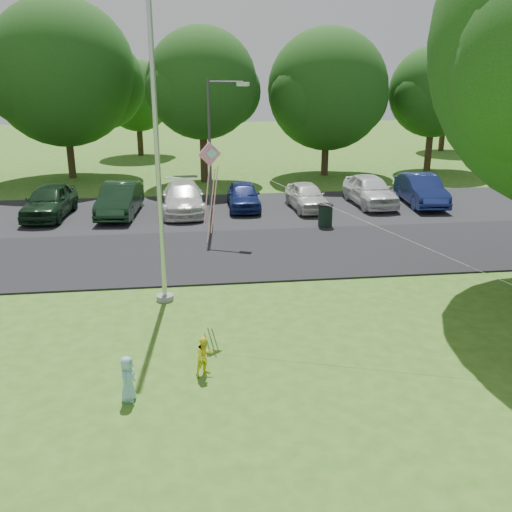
{
  "coord_description": "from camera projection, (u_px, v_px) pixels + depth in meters",
  "views": [
    {
      "loc": [
        -2.81,
        -10.79,
        6.61
      ],
      "look_at": [
        -0.91,
        4.0,
        1.6
      ],
      "focal_mm": 40.0,
      "sensor_mm": 36.0,
      "label": 1
    }
  ],
  "objects": [
    {
      "name": "ground",
      "position": [
        320.0,
        380.0,
        12.59
      ],
      "size": [
        120.0,
        120.0,
        0.0
      ],
      "primitive_type": "plane",
      "color": "#38681B",
      "rests_on": "ground"
    },
    {
      "name": "park_road",
      "position": [
        263.0,
        253.0,
        21.04
      ],
      "size": [
        60.0,
        6.0,
        0.06
      ],
      "primitive_type": "cube",
      "color": "black",
      "rests_on": "ground"
    },
    {
      "name": "parking_strip",
      "position": [
        244.0,
        210.0,
        27.15
      ],
      "size": [
        42.0,
        7.0,
        0.06
      ],
      "primitive_type": "cube",
      "color": "black",
      "rests_on": "ground"
    },
    {
      "name": "flagpole",
      "position": [
        157.0,
        159.0,
        15.54
      ],
      "size": [
        0.5,
        0.5,
        10.0
      ],
      "color": "#B7BABF",
      "rests_on": "ground"
    },
    {
      "name": "street_lamp",
      "position": [
        215.0,
        142.0,
        22.86
      ],
      "size": [
        1.64,
        0.81,
        6.13
      ],
      "rotation": [
        0.0,
        0.0,
        -0.4
      ],
      "color": "#3F3F44",
      "rests_on": "ground"
    },
    {
      "name": "trash_can",
      "position": [
        325.0,
        216.0,
        24.25
      ],
      "size": [
        0.64,
        0.64,
        1.02
      ],
      "rotation": [
        0.0,
        0.0,
        -0.24
      ],
      "color": "black",
      "rests_on": "ground"
    },
    {
      "name": "tree_row",
      "position": [
        255.0,
        81.0,
        33.74
      ],
      "size": [
        64.35,
        11.94,
        10.88
      ],
      "color": "#332316",
      "rests_on": "ground"
    },
    {
      "name": "horizon_trees",
      "position": [
        271.0,
        97.0,
        43.56
      ],
      "size": [
        77.46,
        7.2,
        7.02
      ],
      "color": "#332316",
      "rests_on": "ground"
    },
    {
      "name": "parked_cars",
      "position": [
        241.0,
        196.0,
        26.86
      ],
      "size": [
        19.6,
        4.97,
        1.46
      ],
      "color": "black",
      "rests_on": "ground"
    },
    {
      "name": "child_yellow",
      "position": [
        205.0,
        356.0,
        12.66
      ],
      "size": [
        0.57,
        0.55,
        0.93
      ],
      "primitive_type": "imported",
      "rotation": [
        0.0,
        0.0,
        0.6
      ],
      "color": "yellow",
      "rests_on": "ground"
    },
    {
      "name": "child_blue",
      "position": [
        128.0,
        379.0,
        11.7
      ],
      "size": [
        0.42,
        0.54,
        0.99
      ],
      "primitive_type": "imported",
      "rotation": [
        0.0,
        0.0,
        1.33
      ],
      "color": "#89C4D2",
      "rests_on": "ground"
    },
    {
      "name": "kite",
      "position": [
        218.0,
        174.0,
        14.53
      ],
      "size": [
        7.22,
        4.03,
        2.98
      ],
      "rotation": [
        0.0,
        0.0,
        0.33
      ],
      "color": "pink",
      "rests_on": "ground"
    }
  ]
}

